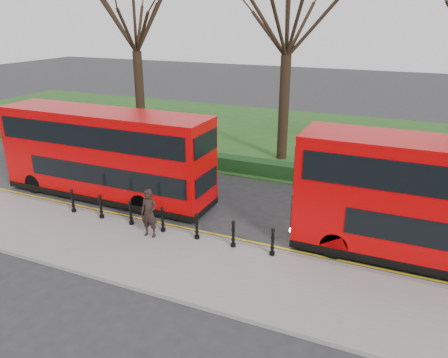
% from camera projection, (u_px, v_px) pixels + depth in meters
% --- Properties ---
extents(ground, '(120.00, 120.00, 0.00)m').
position_uv_depth(ground, '(168.00, 218.00, 18.74)').
color(ground, '#28282B').
rests_on(ground, ground).
extents(pavement, '(60.00, 4.00, 0.15)m').
position_uv_depth(pavement, '(127.00, 249.00, 16.14)').
color(pavement, gray).
rests_on(pavement, ground).
extents(kerb, '(60.00, 0.25, 0.16)m').
position_uv_depth(kerb, '(156.00, 226.00, 17.85)').
color(kerb, slate).
rests_on(kerb, ground).
extents(grass_verge, '(60.00, 18.00, 0.06)m').
position_uv_depth(grass_verge, '(275.00, 135.00, 31.56)').
color(grass_verge, '#1E4517').
rests_on(grass_verge, ground).
extents(hedge, '(60.00, 0.90, 0.80)m').
position_uv_depth(hedge, '(230.00, 164.00, 24.42)').
color(hedge, black).
rests_on(hedge, ground).
extents(yellow_line_outer, '(60.00, 0.10, 0.01)m').
position_uv_depth(yellow_line_outer, '(160.00, 225.00, 18.14)').
color(yellow_line_outer, yellow).
rests_on(yellow_line_outer, ground).
extents(yellow_line_inner, '(60.00, 0.10, 0.01)m').
position_uv_depth(yellow_line_inner, '(162.00, 223.00, 18.31)').
color(yellow_line_inner, yellow).
rests_on(yellow_line_inner, ground).
extents(tree_left, '(7.00, 7.00, 10.94)m').
position_uv_depth(tree_left, '(135.00, 19.00, 27.54)').
color(tree_left, black).
rests_on(tree_left, ground).
extents(tree_mid, '(7.09, 7.09, 11.08)m').
position_uv_depth(tree_mid, '(288.00, 18.00, 23.71)').
color(tree_mid, black).
rests_on(tree_mid, ground).
extents(bollard_row, '(9.19, 0.15, 1.00)m').
position_uv_depth(bollard_row, '(163.00, 220.00, 17.13)').
color(bollard_row, black).
rests_on(bollard_row, pavement).
extents(bus_lead, '(10.44, 2.40, 4.15)m').
position_uv_depth(bus_lead, '(105.00, 155.00, 20.26)').
color(bus_lead, '#C20305').
rests_on(bus_lead, ground).
extents(pedestrian, '(0.72, 0.49, 1.92)m').
position_uv_depth(pedestrian, '(149.00, 213.00, 16.60)').
color(pedestrian, black).
rests_on(pedestrian, pavement).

